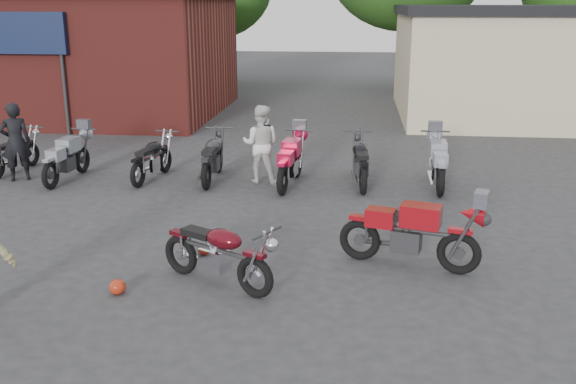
# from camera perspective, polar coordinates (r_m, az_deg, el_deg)

# --- Properties ---
(ground) EXTENTS (90.00, 90.00, 0.00)m
(ground) POSITION_cam_1_polar(r_m,az_deg,el_deg) (9.48, -6.47, -7.61)
(ground) COLOR #2E2E30
(brick_building) EXTENTS (12.00, 8.00, 4.00)m
(brick_building) POSITION_cam_1_polar(r_m,az_deg,el_deg) (25.05, -20.25, 11.26)
(brick_building) COLOR maroon
(brick_building) RESTS_ON ground
(stucco_building) EXTENTS (10.00, 8.00, 3.50)m
(stucco_building) POSITION_cam_1_polar(r_m,az_deg,el_deg) (24.42, 22.02, 10.37)
(stucco_building) COLOR tan
(stucco_building) RESTS_ON ground
(tree_1) EXTENTS (5.92, 5.92, 7.40)m
(tree_1) POSITION_cam_1_polar(r_m,az_deg,el_deg) (31.23, -7.02, 16.09)
(tree_1) COLOR #214211
(tree_1) RESTS_ON ground
(vintage_motorcycle) EXTENTS (1.97, 1.48, 1.10)m
(vintage_motorcycle) POSITION_cam_1_polar(r_m,az_deg,el_deg) (9.02, -6.24, -5.09)
(vintage_motorcycle) COLOR #480910
(vintage_motorcycle) RESTS_ON ground
(sportbike) EXTENTS (2.18, 1.22, 1.20)m
(sportbike) POSITION_cam_1_polar(r_m,az_deg,el_deg) (9.76, 10.94, -3.31)
(sportbike) COLOR #9E0D16
(sportbike) RESTS_ON ground
(helmet) EXTENTS (0.29, 0.29, 0.22)m
(helmet) POSITION_cam_1_polar(r_m,az_deg,el_deg) (9.20, -14.91, -8.15)
(helmet) COLOR #A52811
(helmet) RESTS_ON ground
(person_dark) EXTENTS (0.77, 0.68, 1.76)m
(person_dark) POSITION_cam_1_polar(r_m,az_deg,el_deg) (15.53, -23.05, 4.12)
(person_dark) COLOR black
(person_dark) RESTS_ON ground
(person_light) EXTENTS (0.88, 0.71, 1.73)m
(person_light) POSITION_cam_1_polar(r_m,az_deg,el_deg) (14.16, -2.43, 4.28)
(person_light) COLOR silver
(person_light) RESTS_ON ground
(row_bike_0) EXTENTS (0.83, 1.87, 1.05)m
(row_bike_0) POSITION_cam_1_polar(r_m,az_deg,el_deg) (16.38, -23.16, 3.42)
(row_bike_0) COLOR black
(row_bike_0) RESTS_ON ground
(row_bike_1) EXTENTS (0.78, 2.00, 1.14)m
(row_bike_1) POSITION_cam_1_polar(r_m,az_deg,el_deg) (15.19, -19.06, 3.08)
(row_bike_1) COLOR gray
(row_bike_1) RESTS_ON ground
(row_bike_2) EXTENTS (0.89, 1.92, 1.07)m
(row_bike_2) POSITION_cam_1_polar(r_m,az_deg,el_deg) (14.75, -11.99, 3.13)
(row_bike_2) COLOR black
(row_bike_2) RESTS_ON ground
(row_bike_3) EXTENTS (0.73, 2.04, 1.17)m
(row_bike_3) POSITION_cam_1_polar(r_m,az_deg,el_deg) (14.43, -6.72, 3.28)
(row_bike_3) COLOR #27282A
(row_bike_3) RESTS_ON ground
(row_bike_4) EXTENTS (0.90, 2.12, 1.19)m
(row_bike_4) POSITION_cam_1_polar(r_m,az_deg,el_deg) (13.93, 0.24, 2.96)
(row_bike_4) COLOR #B40F34
(row_bike_4) RESTS_ON ground
(row_bike_5) EXTENTS (0.82, 2.03, 1.15)m
(row_bike_5) POSITION_cam_1_polar(r_m,az_deg,el_deg) (14.08, 6.45, 2.92)
(row_bike_5) COLOR black
(row_bike_5) RESTS_ON ground
(row_bike_6) EXTENTS (0.71, 2.05, 1.18)m
(row_bike_6) POSITION_cam_1_polar(r_m,az_deg,el_deg) (14.21, 13.17, 2.77)
(row_bike_6) COLOR #9396A1
(row_bike_6) RESTS_ON ground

